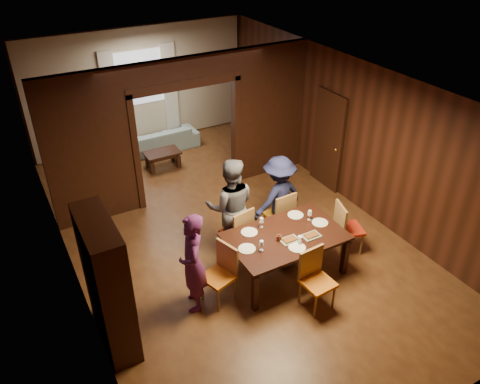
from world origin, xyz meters
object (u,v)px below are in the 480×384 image
sofa (160,139)px  chair_right (349,227)px  dining_table (284,254)px  chair_far_r (279,213)px  person_grey (231,207)px  hutch (107,284)px  coffee_table (163,160)px  person_navy (278,197)px  chair_left (218,275)px  person_purple (193,264)px  chair_far_l (236,231)px  chair_near (318,281)px

sofa → chair_right: size_ratio=1.93×
dining_table → chair_far_r: chair_far_r is taller
person_grey → hutch: 2.57m
dining_table → chair_right: (1.31, -0.06, 0.10)m
coffee_table → hutch: 5.10m
sofa → chair_far_r: bearing=96.7°
person_navy → coffee_table: person_navy is taller
hutch → chair_left: bearing=-1.4°
chair_far_r → sofa: bearing=-84.7°
person_grey → person_navy: 0.97m
person_purple → chair_left: (0.37, -0.07, -0.33)m
dining_table → chair_far_l: bearing=119.0°
chair_left → chair_far_l: bearing=120.6°
person_grey → chair_far_l: bearing=121.2°
chair_far_l → chair_near: bearing=94.2°
chair_left → chair_right: (2.55, -0.01, 0.00)m
chair_right → person_grey: bearing=76.6°
person_purple → person_grey: size_ratio=0.91×
sofa → chair_left: (-1.10, -5.39, 0.21)m
chair_far_l → chair_right: bearing=142.6°
person_grey → person_navy: (0.96, -0.02, -0.10)m
dining_table → chair_left: chair_left is taller
chair_right → person_purple: bearing=105.0°
sofa → chair_right: 5.60m
coffee_table → dining_table: bearing=-84.3°
chair_far_l → chair_near: 1.77m
chair_left → hutch: (-1.61, 0.04, 0.52)m
chair_left → chair_near: (1.25, -0.84, 0.00)m
chair_left → chair_far_r: size_ratio=1.00×
chair_far_r → chair_near: same height
dining_table → chair_far_l: size_ratio=1.94×
person_grey → sofa: bearing=-71.2°
chair_right → chair_near: same height
person_purple → chair_right: size_ratio=1.69×
sofa → chair_far_r: (0.61, -4.44, 0.21)m
person_purple → sofa: size_ratio=0.88×
chair_far_l → hutch: hutch is taller
chair_far_l → person_grey: bearing=-93.0°
sofa → hutch: 6.04m
chair_near → person_purple: bearing=146.6°
hutch → dining_table: bearing=0.1°
person_navy → hutch: 3.48m
chair_near → chair_far_r: bearing=71.7°
chair_far_l → chair_far_r: size_ratio=1.00×
coffee_table → chair_far_r: (0.91, -3.52, 0.28)m
person_purple → chair_far_l: 1.44m
chair_right → chair_far_r: same height
chair_left → chair_right: size_ratio=1.00×
person_purple → coffee_table: person_purple is taller
person_purple → chair_near: person_purple is taller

